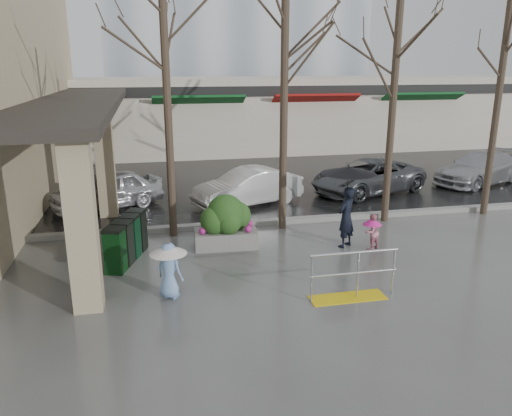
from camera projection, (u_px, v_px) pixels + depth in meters
name	position (u px, v px, depth m)	size (l,w,h in m)	color
ground	(273.00, 280.00, 11.24)	(120.00, 120.00, 0.00)	#51514F
street_asphalt	(188.00, 141.00, 31.89)	(120.00, 36.00, 0.01)	black
curb	(240.00, 224.00, 14.97)	(120.00, 0.30, 0.15)	gray
canopy_slab	(77.00, 97.00, 16.76)	(2.80, 18.00, 0.25)	#2D2823
pillar_front	(82.00, 224.00, 9.48)	(0.55, 0.55, 3.50)	tan
pillar_back	(105.00, 162.00, 15.58)	(0.55, 0.55, 3.50)	tan
storefront_row	(229.00, 114.00, 27.96)	(34.00, 6.74, 4.00)	beige
handrail	(351.00, 281.00, 10.29)	(1.90, 0.50, 1.03)	yellow
tree_west	(165.00, 48.00, 12.80)	(3.20, 3.20, 6.80)	#382B21
tree_midwest	(285.00, 43.00, 13.42)	(3.20, 3.20, 7.00)	#382B21
tree_mideast	(396.00, 58.00, 14.20)	(3.20, 3.20, 6.50)	#382B21
tree_east	(506.00, 40.00, 14.78)	(3.20, 3.20, 7.20)	#382B21
woman	(347.00, 194.00, 12.94)	(1.44, 1.44, 2.21)	black
child_pink	(372.00, 230.00, 12.98)	(0.57, 0.52, 0.96)	pink
child_blue	(169.00, 264.00, 10.23)	(0.78, 0.78, 1.19)	#7AA2DA
planter	(226.00, 222.00, 13.14)	(1.69, 0.98, 1.44)	slate
news_boxes	(127.00, 240.00, 12.24)	(1.04, 1.98, 1.08)	#0B3411
car_a	(107.00, 190.00, 16.74)	(1.49, 3.70, 1.26)	silver
car_b	(248.00, 187.00, 17.12)	(1.33, 3.82, 1.26)	silver
car_c	(368.00, 176.00, 18.78)	(2.09, 4.53, 1.26)	#515458
car_d	(479.00, 168.00, 20.24)	(1.77, 4.34, 1.26)	#ACACB1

